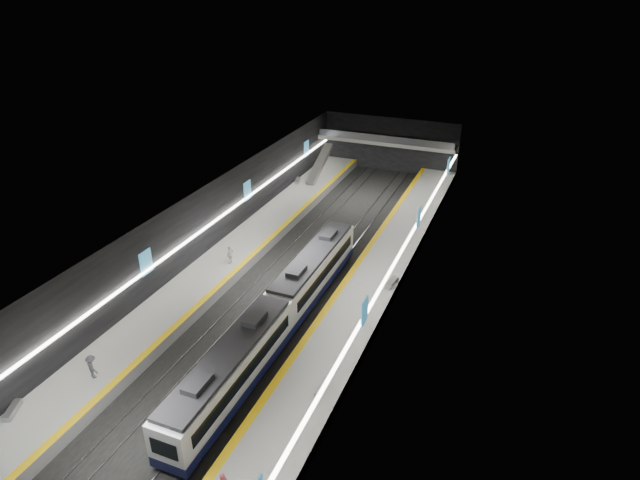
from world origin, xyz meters
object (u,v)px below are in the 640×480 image
at_px(bench_left_far, 298,181).
at_px(passenger_left_a, 230,255).
at_px(bench_left_near, 12,410).
at_px(escalator, 320,164).
at_px(bench_right_far, 392,283).
at_px(bench_right_near, 321,388).
at_px(passenger_left_b, 92,367).
at_px(train, 278,313).

xyz_separation_m(bench_left_far, passenger_left_a, (3.06, -22.99, 0.74)).
relative_size(bench_left_near, bench_left_far, 0.97).
height_order(escalator, bench_right_far, escalator).
distance_m(escalator, bench_left_far, 4.06).
relative_size(bench_left_near, bench_right_far, 0.90).
xyz_separation_m(bench_left_far, bench_right_near, (18.12, -36.21, -0.01)).
xyz_separation_m(bench_right_far, passenger_left_a, (-15.94, -2.02, 0.72)).
xyz_separation_m(escalator, passenger_left_b, (0.50, -44.24, -0.95)).
distance_m(bench_right_far, passenger_left_b, 26.07).
bearing_deg(passenger_left_a, escalator, -174.27).
xyz_separation_m(escalator, passenger_left_a, (1.06, -26.10, -0.94)).
bearing_deg(train, bench_left_near, -128.01).
distance_m(passenger_left_a, passenger_left_b, 18.15).
bearing_deg(bench_left_near, passenger_left_b, 38.94).
height_order(bench_left_near, bench_left_far, bench_left_far).
xyz_separation_m(bench_right_near, passenger_left_a, (-15.06, 13.22, 0.75)).
distance_m(escalator, passenger_left_a, 26.14).
xyz_separation_m(train, bench_left_far, (-12.00, 30.51, -0.97)).
xyz_separation_m(train, bench_right_near, (6.12, -5.70, -0.99)).
bearing_deg(train, passenger_left_b, -131.81).
height_order(escalator, bench_right_near, escalator).
xyz_separation_m(escalator, bench_right_near, (16.12, -39.32, -1.69)).
height_order(train, bench_right_near, train).
relative_size(escalator, passenger_left_b, 4.21).
distance_m(bench_left_near, bench_right_near, 20.53).
bearing_deg(escalator, bench_right_near, -67.71).
distance_m(bench_right_near, passenger_left_b, 16.40).
bearing_deg(train, bench_right_near, -42.96).
height_order(bench_left_near, passenger_left_a, passenger_left_a).
bearing_deg(bench_left_far, passenger_left_b, -99.85).
relative_size(bench_right_far, passenger_left_b, 1.04).
height_order(bench_left_far, bench_right_far, bench_right_far).
relative_size(bench_left_far, bench_right_far, 0.92).
xyz_separation_m(train, passenger_left_a, (-8.94, 7.52, -0.23)).
bearing_deg(escalator, passenger_left_a, -87.68).
xyz_separation_m(bench_left_near, bench_left_far, (0.00, 45.86, 0.01)).
distance_m(train, passenger_left_a, 11.68).
height_order(train, passenger_left_a, train).
height_order(train, bench_left_near, train).
bearing_deg(passenger_left_b, bench_left_near, 82.84).
height_order(escalator, passenger_left_b, escalator).
bearing_deg(bench_left_near, bench_left_far, 66.75).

